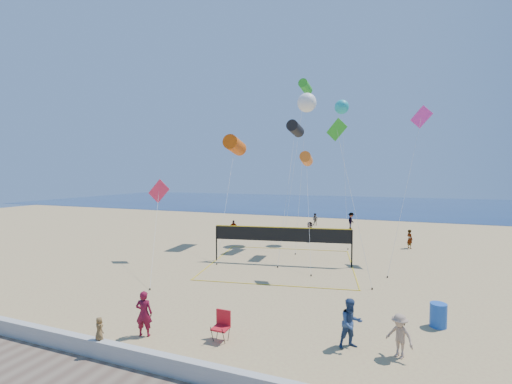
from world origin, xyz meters
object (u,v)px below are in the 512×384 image
(woman, at_px, (144,313))
(volleyball_net, at_px, (282,238))
(trash_barrel, at_px, (438,315))
(camp_chair, at_px, (222,323))

(woman, distance_m, volleyball_net, 12.29)
(woman, relative_size, trash_barrel, 1.81)
(camp_chair, bearing_deg, trash_barrel, 28.87)
(woman, xyz_separation_m, camp_chair, (2.95, 0.78, -0.25))
(camp_chair, relative_size, volleyball_net, 0.11)
(trash_barrel, bearing_deg, woman, -155.38)
(woman, height_order, camp_chair, woman)
(camp_chair, height_order, trash_barrel, camp_chair)
(volleyball_net, bearing_deg, camp_chair, -94.53)
(woman, relative_size, camp_chair, 1.44)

